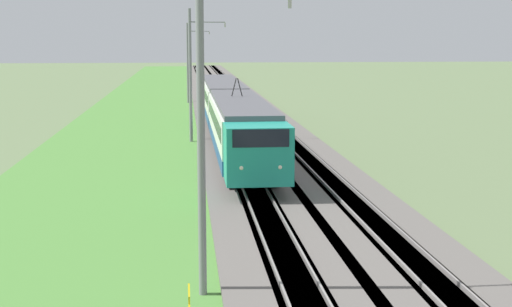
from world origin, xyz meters
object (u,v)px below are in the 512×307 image
Objects in this scene: catenary_mast_mid at (191,75)px; catenary_mast_far at (188,62)px; passenger_train at (230,110)px; catenary_mast_near at (203,130)px.

catenary_mast_far is at bearing -0.00° from catenary_mast_mid.
passenger_train is at bearing -90.03° from catenary_mast_mid.
passenger_train is 4.43× the size of catenary_mast_far.
passenger_train is 4.26× the size of catenary_mast_mid.
catenary_mast_mid is at bearing 180.00° from catenary_mast_far.
passenger_train is 4.22× the size of catenary_mast_near.
catenary_mast_near is 29.84m from catenary_mast_mid.
catenary_mast_near is 1.05× the size of catenary_mast_far.
passenger_train is at bearing -5.08° from catenary_mast_near.
catenary_mast_mid is 29.84m from catenary_mast_far.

